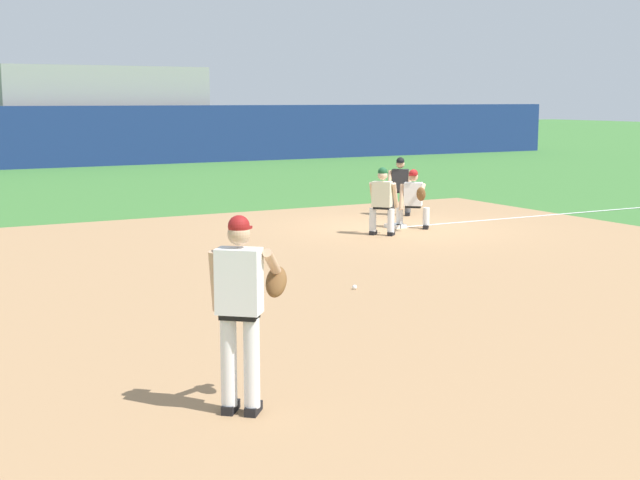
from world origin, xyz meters
TOP-DOWN VIEW (x-y plane):
  - ground_plane at (0.00, 0.00)m, footprint 160.00×160.00m
  - infield_dirt_patch at (-3.96, -4.70)m, footprint 18.00×18.00m
  - foul_line_stripe at (5.52, 0.00)m, footprint 11.04×0.10m
  - first_base_bag at (0.00, 0.00)m, footprint 0.38×0.38m
  - baseball at (-4.20, -5.21)m, footprint 0.07×0.07m
  - pitcher at (-7.89, -9.37)m, footprint 0.85×0.54m
  - first_baseman at (0.27, -0.31)m, footprint 0.71×1.09m
  - baserunner at (-0.86, -0.78)m, footprint 0.67×0.68m
  - umpire at (1.30, 1.78)m, footprint 0.68×0.66m
  - outfield_wall at (0.00, 22.00)m, footprint 48.00×0.50m
  - stadium_seating_block at (-0.00, 24.47)m, footprint 9.29×3.35m

SIDE VIEW (x-z plane):
  - ground_plane at x=0.00m, z-range 0.00..0.00m
  - infield_dirt_patch at x=-3.96m, z-range 0.00..0.01m
  - foul_line_stripe at x=5.52m, z-range 0.01..0.01m
  - baseball at x=-4.20m, z-range 0.00..0.07m
  - first_base_bag at x=0.00m, z-range 0.00..0.09m
  - first_baseman at x=0.27m, z-range 0.06..1.40m
  - baserunner at x=-0.86m, z-range 0.06..1.52m
  - umpire at x=1.30m, z-range 0.06..1.52m
  - pitcher at x=-7.89m, z-range 0.13..1.99m
  - outfield_wall at x=0.00m, z-range 0.00..2.60m
  - stadium_seating_block at x=0.00m, z-range 0.03..4.38m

